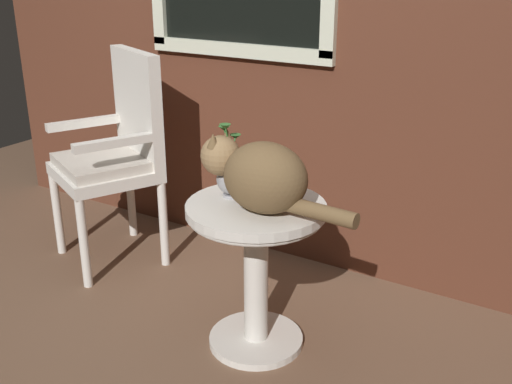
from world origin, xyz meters
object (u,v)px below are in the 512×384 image
Objects in this scene: wicker_side_table at (256,248)px; cat at (261,175)px; wicker_chair at (117,148)px; pewter_vase_with_ivy at (231,175)px.

wicker_side_table is 0.32m from cat.
cat is at bearing -41.10° from wicker_side_table.
wicker_chair is 1.65× the size of cat.
wicker_side_table is 0.95× the size of cat.
cat is 0.18m from pewter_vase_with_ivy.
wicker_chair is (-1.02, 0.31, 0.16)m from wicker_side_table.
pewter_vase_with_ivy is at bearing -18.09° from wicker_chair.
wicker_chair is at bearing 162.93° from wicker_side_table.
wicker_chair reaches higher than wicker_side_table.
wicker_chair reaches higher than pewter_vase_with_ivy.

